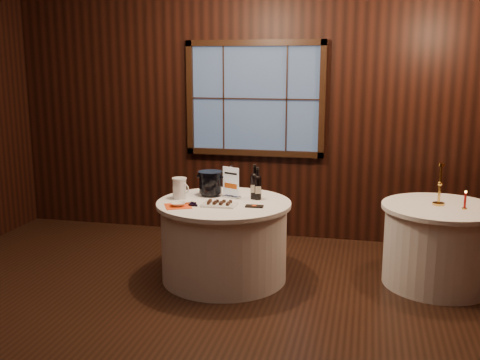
% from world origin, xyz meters
% --- Properties ---
extents(ground, '(6.00, 6.00, 0.00)m').
position_xyz_m(ground, '(0.00, 0.00, 0.00)').
color(ground, black).
rests_on(ground, ground).
extents(back_wall, '(6.00, 0.10, 3.00)m').
position_xyz_m(back_wall, '(0.00, 2.48, 1.54)').
color(back_wall, black).
rests_on(back_wall, ground).
extents(main_table, '(1.28, 1.28, 0.77)m').
position_xyz_m(main_table, '(0.00, 1.00, 0.39)').
color(main_table, white).
rests_on(main_table, ground).
extents(side_table, '(1.08, 1.08, 0.77)m').
position_xyz_m(side_table, '(2.00, 1.30, 0.39)').
color(side_table, white).
rests_on(side_table, ground).
extents(sign_stand, '(0.19, 0.15, 0.31)m').
position_xyz_m(sign_stand, '(0.03, 1.18, 0.88)').
color(sign_stand, '#ACACB3').
rests_on(sign_stand, main_table).
extents(port_bottle_left, '(0.08, 0.08, 0.34)m').
position_xyz_m(port_bottle_left, '(0.26, 1.17, 0.92)').
color(port_bottle_left, black).
rests_on(port_bottle_left, main_table).
extents(port_bottle_right, '(0.08, 0.09, 0.32)m').
position_xyz_m(port_bottle_right, '(0.29, 1.16, 0.91)').
color(port_bottle_right, black).
rests_on(port_bottle_right, main_table).
extents(ice_bucket, '(0.24, 0.24, 0.24)m').
position_xyz_m(ice_bucket, '(-0.19, 1.21, 0.90)').
color(ice_bucket, black).
rests_on(ice_bucket, main_table).
extents(chocolate_plate, '(0.31, 0.21, 0.04)m').
position_xyz_m(chocolate_plate, '(-0.00, 0.85, 0.79)').
color(chocolate_plate, white).
rests_on(chocolate_plate, main_table).
extents(chocolate_box, '(0.17, 0.09, 0.01)m').
position_xyz_m(chocolate_box, '(0.32, 0.87, 0.78)').
color(chocolate_box, black).
rests_on(chocolate_box, main_table).
extents(grape_bunch, '(0.15, 0.09, 0.04)m').
position_xyz_m(grape_bunch, '(-0.23, 0.79, 0.79)').
color(grape_bunch, black).
rests_on(grape_bunch, main_table).
extents(glass_pitcher, '(0.19, 0.14, 0.20)m').
position_xyz_m(glass_pitcher, '(-0.45, 1.03, 0.87)').
color(glass_pitcher, white).
rests_on(glass_pitcher, main_table).
extents(orange_napkin, '(0.31, 0.31, 0.00)m').
position_xyz_m(orange_napkin, '(-0.37, 0.74, 0.77)').
color(orange_napkin, '#EC4613').
rests_on(orange_napkin, main_table).
extents(cracker_bowl, '(0.18, 0.18, 0.03)m').
position_xyz_m(cracker_bowl, '(-0.37, 0.74, 0.79)').
color(cracker_bowl, white).
rests_on(cracker_bowl, orange_napkin).
extents(brass_candlestick, '(0.11, 0.11, 0.40)m').
position_xyz_m(brass_candlestick, '(1.98, 1.33, 0.91)').
color(brass_candlestick, gold).
rests_on(brass_candlestick, side_table).
extents(red_candle, '(0.05, 0.05, 0.17)m').
position_xyz_m(red_candle, '(2.19, 1.22, 0.84)').
color(red_candle, gold).
rests_on(red_candle, side_table).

